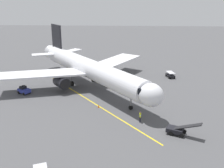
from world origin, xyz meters
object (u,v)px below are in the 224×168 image
airplane (89,69)px  ground_crew_marshaller (140,117)px  tug_portside (24,90)px  safety_cone_nose_right (99,106)px  baggage_cart_near_nose (170,75)px  belt_loader_starboard_side (177,130)px  safety_cone_nose_left (156,87)px

airplane → ground_crew_marshaller: airplane is taller
tug_portside → safety_cone_nose_right: 16.31m
baggage_cart_near_nose → safety_cone_nose_right: bearing=50.5°
baggage_cart_near_nose → belt_loader_starboard_side: size_ratio=0.61×
tug_portside → safety_cone_nose_left: (-26.06, -4.28, -0.43)m
safety_cone_nose_left → belt_loader_starboard_side: bearing=92.4°
baggage_cart_near_nose → safety_cone_nose_left: baggage_cart_near_nose is taller
airplane → baggage_cart_near_nose: airplane is taller
safety_cone_nose_left → safety_cone_nose_right: bearing=43.4°
airplane → belt_loader_starboard_side: airplane is taller
ground_crew_marshaller → baggage_cart_near_nose: ground_crew_marshaller is taller
airplane → safety_cone_nose_left: airplane is taller
airplane → safety_cone_nose_right: size_ratio=62.49×
baggage_cart_near_nose → safety_cone_nose_left: size_ratio=5.18×
tug_portside → safety_cone_nose_left: bearing=-170.7°
baggage_cart_near_nose → safety_cone_nose_right: baggage_cart_near_nose is taller
ground_crew_marshaller → safety_cone_nose_right: (6.79, -5.13, -0.61)m
ground_crew_marshaller → tug_portside: 24.62m
airplane → tug_portside: 13.34m
baggage_cart_near_nose → belt_loader_starboard_side: 26.93m
airplane → safety_cone_nose_left: size_ratio=62.49×
airplane → baggage_cart_near_nose: bearing=-156.6°
airplane → safety_cone_nose_right: airplane is taller
belt_loader_starboard_side → safety_cone_nose_right: 14.52m
belt_loader_starboard_side → safety_cone_nose_left: bearing=-87.6°
ground_crew_marshaller → safety_cone_nose_right: ground_crew_marshaller is taller
belt_loader_starboard_side → safety_cone_nose_left: (0.78, -18.91, -0.44)m
tug_portside → safety_cone_nose_right: size_ratio=4.99×
tug_portside → safety_cone_nose_left: size_ratio=4.99×
belt_loader_starboard_side → safety_cone_nose_left: 18.94m
ground_crew_marshaller → safety_cone_nose_left: bearing=-104.9°
ground_crew_marshaller → safety_cone_nose_right: 8.54m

